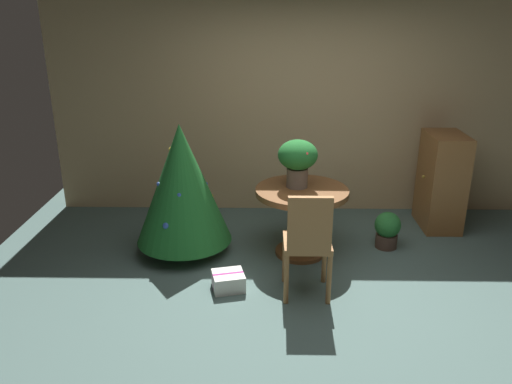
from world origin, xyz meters
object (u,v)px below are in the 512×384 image
object	(u,v)px
round_dining_table	(301,209)
wooden_cabinet	(442,181)
potted_plant	(387,229)
holiday_tree	(182,184)
wooden_chair_near	(308,240)
gift_box_cream	(228,281)
flower_vase	(298,158)

from	to	relation	value
round_dining_table	wooden_cabinet	world-z (taller)	wooden_cabinet
potted_plant	round_dining_table	bearing A→B (deg)	-169.95
wooden_cabinet	holiday_tree	bearing A→B (deg)	-165.95
wooden_chair_near	gift_box_cream	world-z (taller)	wooden_chair_near
flower_vase	wooden_chair_near	world-z (taller)	flower_vase
round_dining_table	gift_box_cream	world-z (taller)	round_dining_table
wooden_chair_near	round_dining_table	bearing A→B (deg)	90.00
wooden_chair_near	gift_box_cream	size ratio (longest dim) A/B	2.98
round_dining_table	wooden_cabinet	bearing A→B (deg)	24.30
round_dining_table	gift_box_cream	bearing A→B (deg)	-134.29
gift_box_cream	holiday_tree	bearing A→B (deg)	124.09
holiday_tree	gift_box_cream	bearing A→B (deg)	-55.91
wooden_chair_near	holiday_tree	size ratio (longest dim) A/B	0.72
wooden_chair_near	gift_box_cream	xyz separation A→B (m)	(-0.70, 0.12, -0.47)
gift_box_cream	round_dining_table	bearing A→B (deg)	45.71
wooden_chair_near	wooden_cabinet	size ratio (longest dim) A/B	0.90
gift_box_cream	wooden_cabinet	size ratio (longest dim) A/B	0.30
round_dining_table	potted_plant	bearing A→B (deg)	10.05
gift_box_cream	wooden_cabinet	bearing A→B (deg)	31.90
potted_plant	wooden_chair_near	bearing A→B (deg)	-132.97
flower_vase	wooden_cabinet	distance (m)	1.88
round_dining_table	flower_vase	world-z (taller)	flower_vase
flower_vase	wooden_chair_near	xyz separation A→B (m)	(0.05, -0.89, -0.46)
wooden_cabinet	wooden_chair_near	bearing A→B (deg)	-136.24
gift_box_cream	wooden_cabinet	distance (m)	2.79
flower_vase	gift_box_cream	size ratio (longest dim) A/B	1.46
holiday_tree	wooden_chair_near	bearing A→B (deg)	-35.65
flower_vase	gift_box_cream	world-z (taller)	flower_vase
flower_vase	potted_plant	bearing A→B (deg)	5.84
holiday_tree	potted_plant	distance (m)	2.20
potted_plant	gift_box_cream	bearing A→B (deg)	-151.58
holiday_tree	flower_vase	bearing A→B (deg)	1.70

